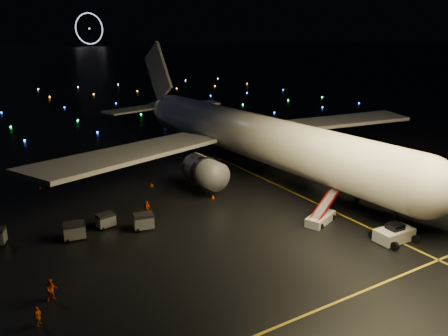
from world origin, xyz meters
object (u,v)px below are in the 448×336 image
(crew_a, at_px, (38,316))
(belt_loader, at_px, (321,210))
(pushback_tug, at_px, (394,232))
(baggage_cart_2, at_px, (106,220))
(crew_b, at_px, (52,290))
(baggage_cart_1, at_px, (74,231))
(crew_c, at_px, (147,209))
(airliner, at_px, (237,108))
(baggage_cart_0, at_px, (144,222))

(crew_a, bearing_deg, belt_loader, -41.62)
(pushback_tug, bearing_deg, baggage_cart_2, 144.78)
(crew_b, bearing_deg, baggage_cart_1, 63.55)
(crew_b, distance_m, baggage_cart_1, 11.05)
(pushback_tug, bearing_deg, crew_c, 137.63)
(pushback_tug, bearing_deg, airliner, 91.31)
(pushback_tug, height_order, baggage_cart_0, pushback_tug)
(pushback_tug, height_order, belt_loader, belt_loader)
(crew_b, relative_size, baggage_cart_1, 0.87)
(baggage_cart_1, relative_size, baggage_cart_2, 1.14)
(crew_c, bearing_deg, airliner, 84.36)
(crew_a, bearing_deg, baggage_cart_0, -4.46)
(baggage_cart_0, bearing_deg, crew_a, -125.40)
(baggage_cart_0, distance_m, baggage_cart_2, 4.31)
(airliner, distance_m, belt_loader, 25.04)
(pushback_tug, relative_size, baggage_cart_0, 1.91)
(crew_a, bearing_deg, crew_b, 15.28)
(airliner, distance_m, crew_b, 41.21)
(crew_a, xyz_separation_m, baggage_cart_0, (12.63, 11.69, 0.13))
(pushback_tug, xyz_separation_m, crew_c, (-19.54, 19.10, 0.01))
(pushback_tug, relative_size, crew_b, 2.17)
(baggage_cart_0, distance_m, baggage_cart_1, 7.20)
(baggage_cart_2, bearing_deg, baggage_cart_1, -171.88)
(crew_a, relative_size, baggage_cart_1, 0.72)
(baggage_cart_0, relative_size, baggage_cart_1, 0.99)
(belt_loader, bearing_deg, baggage_cart_1, 136.51)
(airliner, relative_size, baggage_cart_1, 31.15)
(crew_b, relative_size, baggage_cart_2, 0.99)
(airliner, bearing_deg, crew_b, -148.00)
(crew_b, distance_m, crew_c, 17.48)
(belt_loader, xyz_separation_m, baggage_cart_1, (-24.87, 10.08, -0.63))
(belt_loader, bearing_deg, airliner, 59.65)
(airliner, relative_size, crew_a, 43.20)
(belt_loader, distance_m, baggage_cart_2, 24.06)
(belt_loader, xyz_separation_m, baggage_cart_0, (-17.80, 8.69, -0.65))
(airliner, distance_m, baggage_cart_1, 32.68)
(airliner, distance_m, baggage_cart_2, 29.05)
(crew_c, height_order, baggage_cart_2, crew_c)
(crew_b, height_order, baggage_cart_0, crew_b)
(belt_loader, bearing_deg, crew_c, 122.59)
(crew_c, xyz_separation_m, baggage_cart_0, (-1.60, -3.09, -0.07))
(pushback_tug, distance_m, belt_loader, 8.07)
(baggage_cart_1, height_order, baggage_cart_2, baggage_cart_1)
(pushback_tug, xyz_separation_m, belt_loader, (-3.33, 7.32, 0.58))
(baggage_cart_2, bearing_deg, pushback_tug, -47.71)
(crew_b, xyz_separation_m, baggage_cart_0, (11.16, 8.87, -0.03))
(pushback_tug, relative_size, belt_loader, 0.63)
(crew_b, distance_m, baggage_cart_0, 14.25)
(pushback_tug, height_order, crew_a, pushback_tug)
(crew_a, xyz_separation_m, crew_c, (14.23, 14.78, 0.20))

